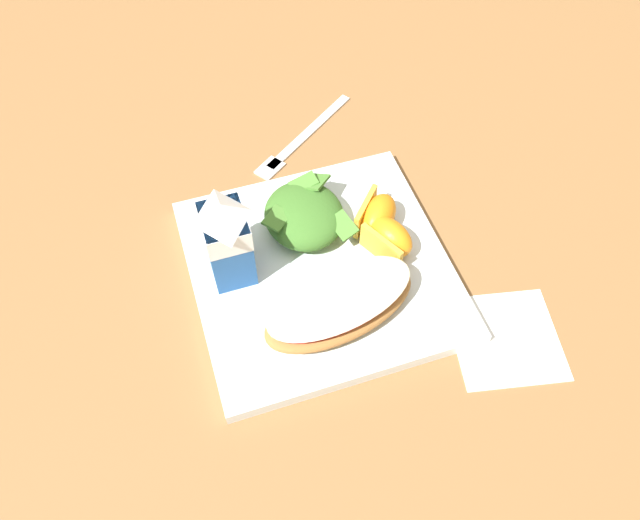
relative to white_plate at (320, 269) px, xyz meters
The scene contains 9 objects.
ground 0.01m from the white_plate, ahead, with size 3.00×3.00×0.00m, color olive.
white_plate is the anchor object (origin of this frame).
cheesy_pizza_bread 0.07m from the white_plate, behind, with size 0.11×0.18×0.04m.
green_salad_pile 0.06m from the white_plate, ahead, with size 0.10×0.10×0.04m.
milk_carton 0.12m from the white_plate, 74.83° to the left, with size 0.06×0.04×0.11m.
orange_wedge_front 0.08m from the white_plate, 94.05° to the right, with size 0.07×0.06×0.04m.
orange_wedge_middle 0.09m from the white_plate, 67.65° to the right, with size 0.07×0.07×0.04m.
paper_napkin 0.21m from the white_plate, 131.18° to the right, with size 0.11×0.11×0.00m, color white.
metal_fork 0.21m from the white_plate, 10.31° to the right, with size 0.12×0.16×0.01m.
Camera 1 is at (-0.37, 0.12, 0.58)m, focal length 35.03 mm.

